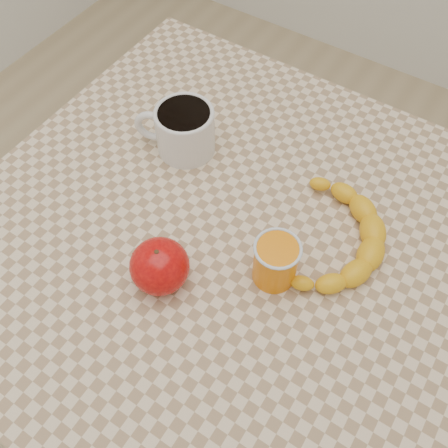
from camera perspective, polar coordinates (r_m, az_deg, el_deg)
The scene contains 6 objects.
ground at distance 1.45m, azimuth 0.00°, elevation -17.21°, with size 3.00×3.00×0.00m, color tan.
table at distance 0.84m, azimuth 0.00°, elevation -4.03°, with size 0.80×0.80×0.75m.
coffee_mug at distance 0.84m, azimuth -4.66°, elevation 10.81°, with size 0.15×0.13×0.08m.
orange_juice_glass at distance 0.70m, azimuth 5.93°, elevation -4.26°, with size 0.07×0.07×0.08m.
apple at distance 0.70m, azimuth -7.37°, elevation -4.80°, with size 0.11×0.11×0.08m.
banana at distance 0.76m, azimuth 12.74°, elevation -1.47°, with size 0.21×0.27×0.04m, color yellow, non-canonical shape.
Camera 1 is at (0.23, -0.35, 1.39)m, focal length 40.00 mm.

